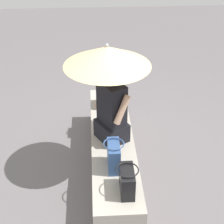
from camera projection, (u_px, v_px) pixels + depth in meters
ground_plane at (112, 170)px, 4.40m from camera, size 14.00×14.00×0.00m
stone_bench at (112, 154)px, 4.27m from camera, size 2.32×0.48×0.48m
person_seated at (112, 109)px, 3.93m from camera, size 0.51×0.41×0.90m
parasol at (107, 56)px, 3.61m from camera, size 0.90×0.90×1.14m
handbag_black at (127, 181)px, 3.35m from camera, size 0.29×0.22×0.27m
tote_bag_canvas at (105, 96)px, 4.68m from camera, size 0.24×0.18×0.28m
shoulder_bag_spare at (114, 156)px, 3.63m from camera, size 0.28×0.21×0.31m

